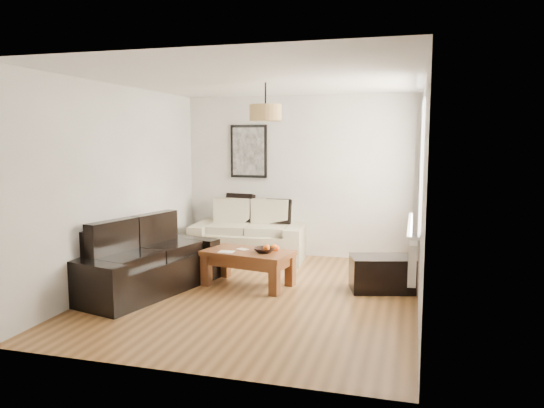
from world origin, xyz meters
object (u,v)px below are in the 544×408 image
(coffee_table, at_px, (248,268))
(loveseat_cream, at_px, (249,232))
(ottoman, at_px, (382,274))
(sofa_leather, at_px, (145,258))

(coffee_table, bearing_deg, loveseat_cream, 107.65)
(loveseat_cream, height_order, coffee_table, loveseat_cream)
(coffee_table, relative_size, ottoman, 1.48)
(ottoman, bearing_deg, sofa_leather, -164.52)
(loveseat_cream, distance_m, ottoman, 2.49)
(sofa_leather, distance_m, ottoman, 3.00)
(coffee_table, distance_m, ottoman, 1.71)
(sofa_leather, bearing_deg, coffee_table, -50.61)
(sofa_leather, height_order, ottoman, sofa_leather)
(sofa_leather, xyz_separation_m, ottoman, (2.88, 0.80, -0.20))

